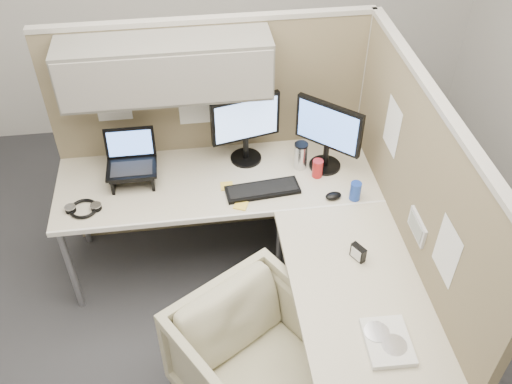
{
  "coord_description": "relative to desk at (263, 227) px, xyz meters",
  "views": [
    {
      "loc": [
        -0.23,
        -2.18,
        3.04
      ],
      "look_at": [
        0.1,
        0.25,
        0.85
      ],
      "focal_mm": 40.0,
      "sensor_mm": 36.0,
      "label": 1
    }
  ],
  "objects": [
    {
      "name": "sticky_note_b",
      "position": [
        -0.11,
        0.15,
        0.05
      ],
      "size": [
        0.1,
        0.1,
        0.01
      ],
      "primitive_type": "cube",
      "rotation": [
        0.0,
        0.0,
        -0.41
      ],
      "color": "yellow",
      "rests_on": "desk"
    },
    {
      "name": "keyboard",
      "position": [
        0.03,
        0.26,
        0.05
      ],
      "size": [
        0.46,
        0.19,
        0.02
      ],
      "primitive_type": "cube",
      "rotation": [
        0.0,
        0.0,
        0.09
      ],
      "color": "black",
      "rests_on": "desk"
    },
    {
      "name": "desk_clock",
      "position": [
        0.46,
        -0.35,
        0.09
      ],
      "size": [
        0.07,
        0.09,
        0.09
      ],
      "rotation": [
        0.0,
        0.0,
        -1.05
      ],
      "color": "black",
      "rests_on": "desk"
    },
    {
      "name": "sticky_note_d",
      "position": [
        -0.18,
        0.33,
        0.05
      ],
      "size": [
        0.08,
        0.08,
        0.01
      ],
      "primitive_type": "cube",
      "rotation": [
        0.0,
        0.0,
        -0.0
      ],
      "color": "yellow",
      "rests_on": "desk"
    },
    {
      "name": "soda_can_green",
      "position": [
        0.57,
        0.12,
        0.1
      ],
      "size": [
        0.07,
        0.07,
        0.12
      ],
      "primitive_type": "cylinder",
      "color": "#1E3FA5",
      "rests_on": "desk"
    },
    {
      "name": "ground",
      "position": [
        -0.12,
        -0.13,
        -0.69
      ],
      "size": [
        4.5,
        4.5,
        0.0
      ],
      "primitive_type": "plane",
      "color": "#2D2D31",
      "rests_on": "ground"
    },
    {
      "name": "soda_can_silver",
      "position": [
        0.39,
        0.36,
        0.1
      ],
      "size": [
        0.07,
        0.07,
        0.12
      ],
      "primitive_type": "cylinder",
      "color": "#B21E1E",
      "rests_on": "desk"
    },
    {
      "name": "laptop_station",
      "position": [
        -0.74,
        0.47,
        0.16
      ],
      "size": [
        0.3,
        0.26,
        0.32
      ],
      "color": "black",
      "rests_on": "desk"
    },
    {
      "name": "monitor_left",
      "position": [
        -0.03,
        0.59,
        0.32
      ],
      "size": [
        0.44,
        0.2,
        0.47
      ],
      "rotation": [
        0.0,
        0.0,
        0.23
      ],
      "color": "black",
      "rests_on": "desk"
    },
    {
      "name": "partition_right",
      "position": [
        0.78,
        -0.19,
        0.13
      ],
      "size": [
        0.07,
        2.03,
        1.63
      ],
      "color": "#837455",
      "rests_on": "ground"
    },
    {
      "name": "desk",
      "position": [
        0.0,
        0.0,
        0.0
      ],
      "size": [
        2.0,
        1.98,
        0.73
      ],
      "color": "beige",
      "rests_on": "ground"
    },
    {
      "name": "monitor_right",
      "position": [
        0.46,
        0.44,
        0.32
      ],
      "size": [
        0.35,
        0.32,
        0.47
      ],
      "rotation": [
        0.0,
        0.0,
        -0.74
      ],
      "color": "black",
      "rests_on": "desk"
    },
    {
      "name": "headphones",
      "position": [
        -1.03,
        0.23,
        0.06
      ],
      "size": [
        0.21,
        0.17,
        0.03
      ],
      "rotation": [
        0.0,
        0.0,
        -0.02
      ],
      "color": "black",
      "rests_on": "desk"
    },
    {
      "name": "office_chair",
      "position": [
        -0.12,
        -0.65,
        -0.31
      ],
      "size": [
        0.99,
        0.97,
        0.76
      ],
      "primitive_type": "imported",
      "rotation": [
        0.0,
        0.0,
        0.55
      ],
      "color": "#B5AB90",
      "rests_on": "ground"
    },
    {
      "name": "mouse",
      "position": [
        0.45,
        0.14,
        0.06
      ],
      "size": [
        0.11,
        0.08,
        0.04
      ],
      "primitive_type": "ellipsoid",
      "rotation": [
        0.0,
        0.0,
        0.19
      ],
      "color": "black",
      "rests_on": "desk"
    },
    {
      "name": "partition_back",
      "position": [
        -0.34,
        0.7,
        0.41
      ],
      "size": [
        2.0,
        0.36,
        1.63
      ],
      "color": "#837455",
      "rests_on": "ground"
    },
    {
      "name": "travel_mug",
      "position": [
        0.3,
        0.46,
        0.13
      ],
      "size": [
        0.09,
        0.09,
        0.18
      ],
      "color": "silver",
      "rests_on": "desk"
    },
    {
      "name": "paper_stack",
      "position": [
        0.46,
        -0.88,
        0.06
      ],
      "size": [
        0.22,
        0.27,
        0.03
      ],
      "rotation": [
        0.0,
        0.0,
        -0.03
      ],
      "color": "white",
      "rests_on": "desk"
    }
  ]
}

